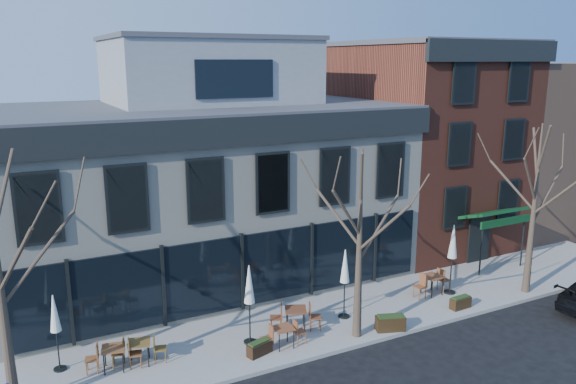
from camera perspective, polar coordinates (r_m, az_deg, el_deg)
name	(u,v)px	position (r m, az deg, el deg)	size (l,w,h in m)	color
ground	(242,314)	(23.63, -4.69, -12.29)	(120.00, 120.00, 0.00)	black
sidewalk_front	(337,317)	(23.22, 5.03, -12.57)	(33.50, 4.70, 0.15)	gray
corner_building	(200,179)	(26.68, -8.93, 1.31)	(18.39, 10.39, 11.10)	beige
red_brick_building	(418,142)	(32.79, 13.08, 4.96)	(8.20, 11.78, 11.18)	brown
bg_building	(526,140)	(40.66, 22.98, 4.90)	(12.00, 12.00, 10.00)	#8C664C
tree_corner	(0,280)	(17.58, -27.23, -7.97)	(3.93, 3.98, 7.92)	#382B21
tree_mid	(360,243)	(20.35, 7.30, -5.12)	(3.50, 3.55, 7.04)	#382B21
tree_right	(534,207)	(26.29, 23.74, -1.42)	(3.72, 3.77, 7.48)	#382B21
cafe_set_0	(114,356)	(20.15, -17.29, -15.59)	(1.90, 0.89, 0.98)	brown
cafe_set_1	(139,350)	(20.27, -14.87, -15.25)	(1.89, 0.93, 0.97)	brown
cafe_set_2	(283,335)	(20.66, -0.48, -14.28)	(1.75, 0.73, 0.92)	brown
cafe_set_3	(296,317)	(21.78, 0.78, -12.55)	(2.02, 1.28, 1.05)	brown
cafe_set_5	(432,283)	(25.62, 14.42, -8.91)	(2.02, 0.87, 1.05)	brown
umbrella_0	(55,318)	(20.13, -22.61, -11.70)	(0.42, 0.42, 2.66)	black
umbrella_1	(249,289)	(20.27, -3.96, -9.77)	(0.48, 0.48, 2.98)	black
umbrella_3	(345,270)	(22.31, 5.81, -7.87)	(0.45, 0.45, 2.84)	black
umbrella_4	(453,245)	(25.40, 16.40, -5.22)	(0.50, 0.50, 3.13)	black
planter_1	(259,348)	(20.30, -2.92, -15.53)	(0.97, 0.60, 0.51)	black
planter_2	(390,323)	(22.19, 10.36, -12.93)	(1.19, 0.78, 0.62)	black
planter_3	(460,302)	(24.69, 17.12, -10.67)	(0.93, 0.40, 0.51)	black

